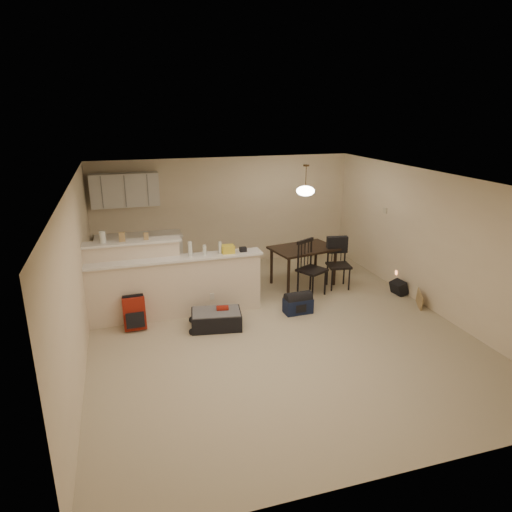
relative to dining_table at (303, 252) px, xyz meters
name	(u,v)px	position (x,y,z in m)	size (l,w,h in m)	color
room	(274,256)	(-1.22, -1.68, 0.54)	(7.00, 7.02, 2.50)	#BFB192
breakfast_bar	(161,284)	(-2.98, -0.70, -0.10)	(3.08, 0.58, 1.39)	beige
upper_cabinets	(125,190)	(-3.42, 1.64, 1.19)	(1.40, 0.34, 0.70)	white
kitchen_counter	(140,256)	(-3.22, 1.51, -0.26)	(1.80, 0.60, 0.90)	white
thermostat	(385,210)	(1.76, -0.13, 0.79)	(0.02, 0.12, 0.12)	beige
jar	(103,237)	(-3.87, -0.56, 0.78)	(0.10, 0.10, 0.20)	silver
cereal_box	(122,237)	(-3.56, -0.56, 0.76)	(0.10, 0.07, 0.16)	tan
small_box	(146,236)	(-3.17, -0.56, 0.74)	(0.08, 0.06, 0.12)	tan
bottle_a	(190,249)	(-2.45, -0.78, 0.51)	(0.07, 0.07, 0.26)	silver
bottle_b	(205,250)	(-2.20, -0.78, 0.47)	(0.06, 0.06, 0.18)	silver
bag_lump	(228,249)	(-1.78, -0.78, 0.45)	(0.22, 0.18, 0.14)	tan
pouch	(243,249)	(-1.50, -0.78, 0.42)	(0.12, 0.10, 0.08)	tan
extra_item_x	(220,248)	(-1.92, -0.78, 0.49)	(0.06, 0.06, 0.22)	silver
dining_table	(303,252)	(0.00, 0.00, 0.00)	(1.43, 1.08, 0.81)	black
pendant_lamp	(305,190)	(0.00, 0.00, 1.28)	(0.36, 0.36, 0.62)	brown
dining_chair_near	(312,269)	(-0.06, -0.60, -0.15)	(0.48, 0.46, 1.11)	black
dining_chair_far	(339,264)	(0.62, -0.39, -0.20)	(0.45, 0.43, 1.02)	black
suitcase	(216,320)	(-2.16, -1.43, -0.57)	(0.83, 0.54, 0.28)	black
red_backpack	(134,313)	(-3.48, -1.07, -0.44)	(0.36, 0.23, 0.54)	maroon
navy_duffel	(298,306)	(-0.62, -1.30, -0.57)	(0.50, 0.27, 0.27)	#111B38
black_daypack	(399,288)	(1.63, -1.07, -0.58)	(0.30, 0.21, 0.26)	black
cardboard_sheet	(419,300)	(1.63, -1.73, -0.56)	(0.39, 0.02, 0.30)	tan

